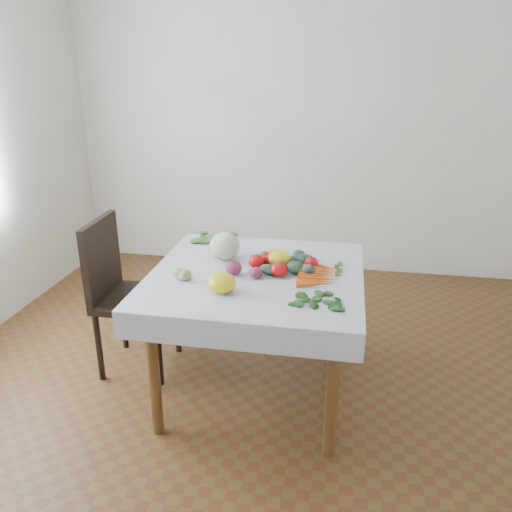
% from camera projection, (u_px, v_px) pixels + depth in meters
% --- Properties ---
extents(ground, '(4.00, 4.00, 0.00)m').
position_uv_depth(ground, '(256.00, 390.00, 2.94)').
color(ground, brown).
extents(back_wall, '(4.00, 0.04, 2.70)m').
position_uv_depth(back_wall, '(298.00, 120.00, 4.29)').
color(back_wall, white).
rests_on(back_wall, ground).
extents(table, '(1.00, 1.00, 0.75)m').
position_uv_depth(table, '(256.00, 290.00, 2.71)').
color(table, brown).
rests_on(table, ground).
extents(tablecloth, '(1.12, 1.12, 0.01)m').
position_uv_depth(tablecloth, '(256.00, 273.00, 2.67)').
color(tablecloth, silver).
rests_on(tablecloth, table).
extents(chair, '(0.45, 0.45, 0.96)m').
position_uv_depth(chair, '(121.00, 285.00, 3.01)').
color(chair, black).
rests_on(chair, ground).
extents(cabbage, '(0.20, 0.20, 0.15)m').
position_uv_depth(cabbage, '(225.00, 246.00, 2.83)').
color(cabbage, beige).
rests_on(cabbage, tablecloth).
extents(tomato_a, '(0.11, 0.11, 0.08)m').
position_uv_depth(tomato_a, '(279.00, 269.00, 2.61)').
color(tomato_a, red).
rests_on(tomato_a, tablecloth).
extents(tomato_b, '(0.10, 0.10, 0.08)m').
position_uv_depth(tomato_b, '(257.00, 262.00, 2.71)').
color(tomato_b, red).
rests_on(tomato_b, tablecloth).
extents(tomato_c, '(0.10, 0.10, 0.07)m').
position_uv_depth(tomato_c, '(267.00, 259.00, 2.77)').
color(tomato_c, red).
rests_on(tomato_c, tablecloth).
extents(tomato_d, '(0.08, 0.08, 0.07)m').
position_uv_depth(tomato_d, '(311.00, 263.00, 2.72)').
color(tomato_d, red).
rests_on(tomato_d, tablecloth).
extents(heirloom_back, '(0.13, 0.13, 0.09)m').
position_uv_depth(heirloom_back, '(279.00, 258.00, 2.74)').
color(heirloom_back, yellow).
rests_on(heirloom_back, tablecloth).
extents(heirloom_front, '(0.18, 0.18, 0.10)m').
position_uv_depth(heirloom_front, '(222.00, 283.00, 2.43)').
color(heirloom_front, yellow).
rests_on(heirloom_front, tablecloth).
extents(onion_a, '(0.09, 0.09, 0.08)m').
position_uv_depth(onion_a, '(234.00, 268.00, 2.63)').
color(onion_a, '#51173A').
rests_on(onion_a, tablecloth).
extents(onion_b, '(0.07, 0.07, 0.06)m').
position_uv_depth(onion_b, '(256.00, 273.00, 2.59)').
color(onion_b, '#51173A').
rests_on(onion_b, tablecloth).
extents(tomatillo_cluster, '(0.15, 0.10, 0.04)m').
position_uv_depth(tomatillo_cluster, '(175.00, 276.00, 2.57)').
color(tomatillo_cluster, '#A8C873').
rests_on(tomatillo_cluster, tablecloth).
extents(carrot_bunch, '(0.21, 0.32, 0.03)m').
position_uv_depth(carrot_bunch, '(317.00, 275.00, 2.60)').
color(carrot_bunch, orange).
rests_on(carrot_bunch, tablecloth).
extents(kale_bunch, '(0.40, 0.30, 0.05)m').
position_uv_depth(kale_bunch, '(288.00, 262.00, 2.75)').
color(kale_bunch, '#365846').
rests_on(kale_bunch, tablecloth).
extents(basil_bunch, '(0.27, 0.21, 0.01)m').
position_uv_depth(basil_bunch, '(313.00, 301.00, 2.34)').
color(basil_bunch, '#1A4816').
rests_on(basil_bunch, tablecloth).
extents(dill_bunch, '(0.26, 0.22, 0.03)m').
position_uv_depth(dill_bunch, '(211.00, 239.00, 3.14)').
color(dill_bunch, '#4F843C').
rests_on(dill_bunch, tablecloth).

